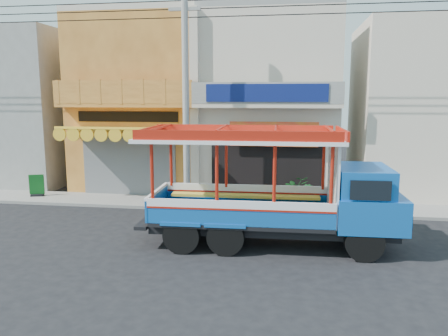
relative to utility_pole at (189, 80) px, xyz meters
name	(u,v)px	position (x,y,z in m)	size (l,w,h in m)	color
ground	(194,236)	(0.85, -3.30, -5.03)	(90.00, 90.00, 0.00)	black
sidewalk	(215,204)	(0.85, 0.70, -4.97)	(30.00, 2.00, 0.12)	slate
shophouse_left	(149,103)	(-3.15, 4.66, -0.92)	(6.00, 7.50, 8.24)	#AF6727
shophouse_right	(270,103)	(2.85, 4.66, -0.93)	(6.00, 6.75, 8.24)	beige
party_pilaster	(195,106)	(-0.15, 1.55, -1.03)	(0.35, 0.30, 8.00)	beige
filler_building_left	(21,108)	(-10.15, 4.70, -1.23)	(6.00, 6.00, 7.60)	gray
filler_building_right	(425,110)	(9.85, 4.70, -1.23)	(6.00, 6.00, 7.60)	beige
utility_pole	(189,80)	(0.00, 0.00, 0.00)	(28.00, 0.26, 9.00)	gray
songthaew_truck	(290,190)	(3.85, -3.78, -3.33)	(7.61, 2.73, 3.52)	black
green_sign	(37,187)	(-7.03, 0.72, -4.51)	(0.61, 0.43, 0.95)	black
potted_plant_a	(295,189)	(4.07, 1.20, -4.36)	(0.99, 0.86, 1.10)	#17501F
potted_plant_b	(308,197)	(4.58, 0.33, -4.45)	(0.51, 0.41, 0.93)	#17501F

